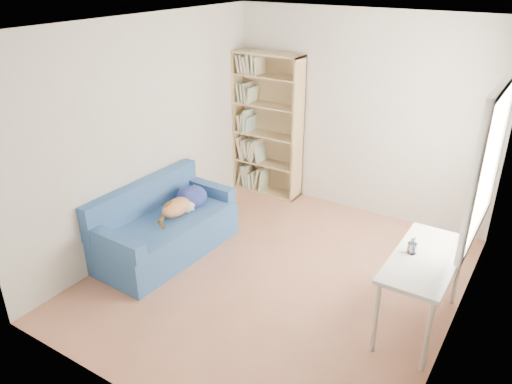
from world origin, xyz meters
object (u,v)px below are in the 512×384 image
bookshelf (267,131)px  desk (424,265)px  sofa (166,227)px  pen_cup (412,247)px

bookshelf → desk: 3.28m
sofa → pen_cup: size_ratio=10.54×
desk → pen_cup: 0.19m
sofa → desk: size_ratio=1.46×
bookshelf → sofa: bearing=-93.2°
sofa → desk: (2.83, 0.24, 0.35)m
desk → bookshelf: bearing=146.3°
bookshelf → pen_cup: bearing=-35.0°
bookshelf → desk: size_ratio=1.72×
pen_cup → desk: bearing=0.8°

